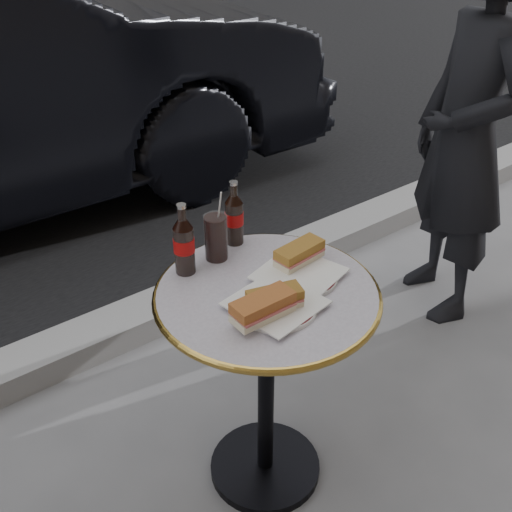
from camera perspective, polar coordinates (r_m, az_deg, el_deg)
ground at (r=2.25m, az=0.81°, el=-18.41°), size 80.00×80.00×0.00m
curb at (r=2.77m, az=-10.73°, el=-5.76°), size 40.00×0.20×0.12m
bistro_table at (r=1.98m, az=0.89°, el=-11.76°), size 0.62×0.62×0.73m
plate_left at (r=1.68m, az=1.75°, el=-4.40°), size 0.22×0.22×0.01m
plate_right at (r=1.79m, az=3.83°, el=-1.76°), size 0.24×0.24×0.01m
sandwich_left_a at (r=1.61m, az=0.61°, el=-4.66°), size 0.16×0.08×0.06m
sandwich_left_b at (r=1.65m, az=1.67°, el=-3.91°), size 0.15×0.10×0.05m
sandwich_right at (r=1.82m, az=3.87°, el=0.15°), size 0.16×0.09×0.05m
cola_bottle_left at (r=1.77m, az=-6.46°, el=1.52°), size 0.06×0.06×0.22m
cola_bottle_right at (r=1.90m, az=-1.96°, el=3.87°), size 0.07×0.07×0.20m
cola_glass at (r=1.84m, az=-3.58°, el=1.69°), size 0.07×0.07×0.14m
pedestrian at (r=2.68m, az=18.18°, el=9.89°), size 0.56×0.67×1.56m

